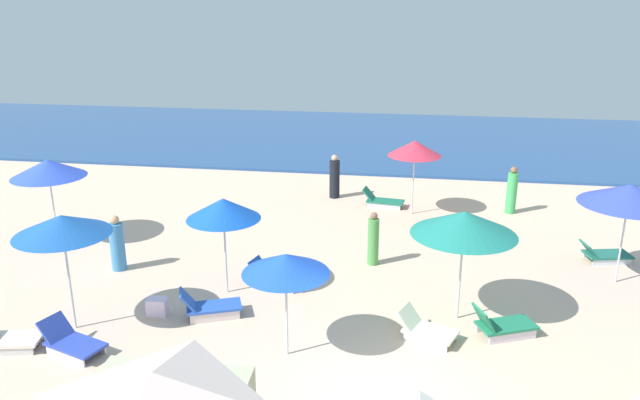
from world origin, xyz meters
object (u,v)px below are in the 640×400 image
(beachgoer_1, at_px, (512,192))
(beachgoer_3, at_px, (373,240))
(beachgoer_2, at_px, (117,245))
(lounge_chair_0_1, at_px, (426,329))
(umbrella_1, at_px, (629,195))
(lounge_chair_0_0, at_px, (502,325))
(lounge_chair_2_0, at_px, (7,338))
(umbrella_4, at_px, (48,168))
(umbrella_3, at_px, (286,264))
(umbrella_2, at_px, (62,225))
(lounge_chair_6_0, at_px, (382,200))
(umbrella_6, at_px, (415,148))
(umbrella_0, at_px, (464,223))
(umbrella_5, at_px, (223,209))
(beachgoer_0, at_px, (335,178))
(lounge_chair_2_1, at_px, (71,342))
(lounge_chair_1_0, at_px, (604,254))
(lounge_chair_5_1, at_px, (275,276))
(cooler_box_0, at_px, (157,307))
(lounge_chair_5_0, at_px, (209,307))

(beachgoer_1, relative_size, beachgoer_3, 1.08)
(beachgoer_1, relative_size, beachgoer_2, 1.06)
(lounge_chair_0_1, relative_size, umbrella_1, 0.52)
(lounge_chair_0_0, xyz_separation_m, lounge_chair_2_0, (-10.55, -2.18, -0.03))
(umbrella_4, distance_m, beachgoer_1, 15.14)
(lounge_chair_0_0, xyz_separation_m, umbrella_3, (-4.57, -1.46, 1.81))
(lounge_chair_0_0, xyz_separation_m, umbrella_2, (-9.58, -1.14, 2.24))
(umbrella_3, distance_m, lounge_chair_6_0, 10.35)
(umbrella_6, xyz_separation_m, beachgoer_2, (-7.96, -5.97, -1.62))
(umbrella_0, distance_m, umbrella_4, 12.33)
(umbrella_5, xyz_separation_m, beachgoer_3, (3.56, 2.34, -1.53))
(umbrella_0, height_order, umbrella_5, umbrella_0)
(lounge_chair_0_1, relative_size, beachgoer_0, 0.85)
(beachgoer_3, bearing_deg, lounge_chair_2_1, 104.91)
(lounge_chair_0_1, xyz_separation_m, umbrella_4, (-11.22, 4.03, 2.13))
(lounge_chair_0_1, height_order, beachgoer_0, beachgoer_0)
(lounge_chair_0_0, xyz_separation_m, umbrella_1, (3.34, 3.32, 2.17))
(umbrella_6, bearing_deg, lounge_chair_2_0, -129.68)
(lounge_chair_6_0, bearing_deg, umbrella_4, 124.99)
(lounge_chair_1_0, height_order, lounge_chair_5_1, lounge_chair_5_1)
(lounge_chair_5_1, relative_size, cooler_box_0, 3.23)
(beachgoer_1, bearing_deg, umbrella_1, -80.54)
(lounge_chair_2_0, distance_m, beachgoer_0, 12.88)
(lounge_chair_2_0, height_order, beachgoer_3, beachgoer_3)
(beachgoer_3, bearing_deg, lounge_chair_1_0, -107.69)
(umbrella_3, distance_m, beachgoer_0, 10.98)
(lounge_chair_2_1, relative_size, umbrella_6, 0.59)
(lounge_chair_5_0, bearing_deg, lounge_chair_0_1, -114.10)
(umbrella_1, xyz_separation_m, lounge_chair_6_0, (-6.53, 5.31, -2.21))
(lounge_chair_0_0, relative_size, lounge_chair_5_0, 0.99)
(lounge_chair_5_0, bearing_deg, umbrella_4, 36.39)
(umbrella_6, bearing_deg, lounge_chair_1_0, -31.03)
(beachgoer_0, relative_size, beachgoer_2, 1.05)
(lounge_chair_0_1, relative_size, beachgoer_2, 0.89)
(umbrella_6, bearing_deg, lounge_chair_6_0, 149.66)
(umbrella_0, relative_size, lounge_chair_6_0, 1.73)
(umbrella_1, bearing_deg, lounge_chair_5_1, -169.76)
(lounge_chair_6_0, height_order, beachgoer_3, beachgoer_3)
(lounge_chair_5_0, bearing_deg, umbrella_5, -23.07)
(lounge_chair_2_0, distance_m, lounge_chair_6_0, 13.09)
(lounge_chair_0_1, distance_m, lounge_chair_6_0, 9.13)
(lounge_chair_0_1, xyz_separation_m, cooler_box_0, (-6.29, 0.10, -0.02))
(umbrella_0, bearing_deg, beachgoer_2, 171.61)
(umbrella_6, relative_size, beachgoer_1, 1.56)
(beachgoer_2, bearing_deg, cooler_box_0, 73.23)
(lounge_chair_2_1, distance_m, cooler_box_0, 2.16)
(lounge_chair_5_1, bearing_deg, beachgoer_2, 101.20)
(lounge_chair_2_1, height_order, umbrella_4, umbrella_4)
(lounge_chair_5_0, height_order, lounge_chair_6_0, lounge_chair_5_0)
(lounge_chair_0_1, relative_size, lounge_chair_1_0, 0.95)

